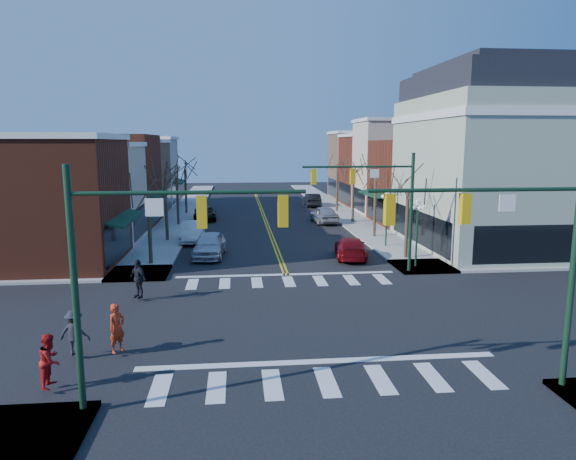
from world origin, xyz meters
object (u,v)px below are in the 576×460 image
object	(u,v)px
victorian_corner	(501,158)
car_left_near	(209,245)
lamppost_corner	(417,222)
lamppost_midblock	(387,208)
car_left_far	(205,214)
car_right_near	(351,248)
car_left_mid	(192,232)
pedestrian_red_a	(117,328)
pedestrian_dark_b	(74,333)
pedestrian_red_b	(50,360)
car_right_far	(312,200)
pedestrian_dark_a	(138,279)
car_right_mid	(324,214)

from	to	relation	value
victorian_corner	car_left_near	xyz separation A→B (m)	(-21.30, -1.40, -5.81)
lamppost_corner	lamppost_midblock	size ratio (longest dim) A/B	1.00
car_left_far	car_right_near	distance (m)	21.56
victorian_corner	car_left_near	bearing A→B (deg)	-176.25
lamppost_midblock	car_left_mid	xyz separation A→B (m)	(-14.60, 3.78, -2.16)
victorian_corner	pedestrian_red_a	xyz separation A→B (m)	(-23.80, -17.84, -5.59)
car_left_far	pedestrian_red_a	bearing A→B (deg)	-94.92
pedestrian_dark_b	car_left_far	bearing A→B (deg)	-86.46
pedestrian_red_b	victorian_corner	bearing A→B (deg)	-47.10
car_left_far	car_right_far	xyz separation A→B (m)	(12.49, 10.17, 0.13)
car_left_far	pedestrian_dark_a	xyz separation A→B (m)	(-1.70, -26.96, 0.46)
car_right_mid	car_right_far	distance (m)	13.29
car_left_near	pedestrian_red_a	bearing A→B (deg)	-94.55
pedestrian_red_b	pedestrian_dark_a	distance (m)	9.40
car_left_far	car_left_near	bearing A→B (deg)	-88.60
lamppost_midblock	car_right_far	bearing A→B (deg)	94.03
pedestrian_red_b	pedestrian_dark_b	bearing A→B (deg)	3.73
lamppost_midblock	car_left_near	bearing A→B (deg)	-171.69
car_right_near	lamppost_midblock	bearing A→B (deg)	-128.98
pedestrian_red_a	car_left_near	bearing A→B (deg)	29.65
victorian_corner	pedestrian_red_a	world-z (taller)	victorian_corner
car_right_far	pedestrian_dark_a	xyz separation A→B (m)	(-14.19, -37.13, 0.33)
victorian_corner	pedestrian_red_b	xyz separation A→B (m)	(-25.28, -20.40, -5.64)
pedestrian_red_a	lamppost_midblock	bearing A→B (deg)	-1.91
lamppost_corner	car_left_far	distance (m)	26.26
car_right_far	pedestrian_dark_b	size ratio (longest dim) A/B	2.84
car_right_far	pedestrian_red_a	distance (m)	46.00
car_left_far	car_right_far	size ratio (longest dim) A/B	0.99
victorian_corner	car_right_near	size ratio (longest dim) A/B	2.89
victorian_corner	car_left_far	distance (m)	28.28
lamppost_midblock	car_right_far	size ratio (longest dim) A/B	0.90
car_left_near	pedestrian_dark_a	distance (m)	10.11
car_left_mid	pedestrian_dark_a	world-z (taller)	pedestrian_dark_a
lamppost_corner	car_left_near	xyz separation A→B (m)	(-13.00, 4.60, -2.11)
car_left_far	pedestrian_red_b	xyz separation A→B (m)	(-2.69, -36.31, 0.35)
car_left_near	car_right_far	xyz separation A→B (m)	(11.20, 27.47, -0.05)
lamppost_midblock	car_right_far	distance (m)	25.73
victorian_corner	pedestrian_dark_a	bearing A→B (deg)	-155.53
pedestrian_red_b	lamppost_midblock	bearing A→B (deg)	-35.09
car_left_far	car_right_near	xyz separation A→B (m)	(10.89, -18.60, 0.05)
victorian_corner	lamppost_midblock	world-z (taller)	victorian_corner
victorian_corner	pedestrian_dark_a	distance (m)	27.25
lamppost_corner	car_right_mid	bearing A→B (deg)	97.88
car_right_mid	pedestrian_dark_b	distance (m)	33.97
lamppost_corner	car_right_near	bearing A→B (deg)	135.77
car_left_near	car_right_near	xyz separation A→B (m)	(9.60, -1.29, -0.13)
car_left_mid	pedestrian_dark_b	xyz separation A→B (m)	(-2.37, -22.26, 0.19)
pedestrian_red_a	car_right_mid	bearing A→B (deg)	15.47
car_right_mid	victorian_corner	bearing A→B (deg)	124.51
car_right_near	pedestrian_red_a	size ratio (longest dim) A/B	2.69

